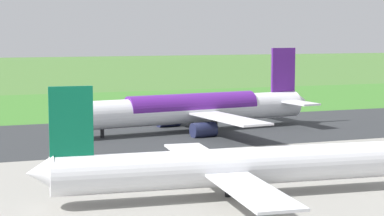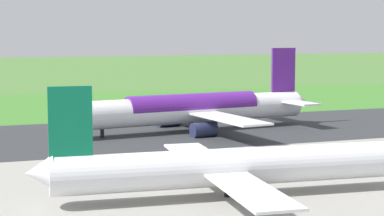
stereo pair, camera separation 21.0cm
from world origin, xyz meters
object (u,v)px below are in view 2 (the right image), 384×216
at_px(airliner_parked_mid, 225,167).
at_px(traffic_cone_orange, 136,103).
at_px(airliner_main, 194,109).
at_px(no_stopping_sign, 162,99).

relative_size(airliner_parked_mid, traffic_cone_orange, 82.69).
bearing_deg(airliner_main, traffic_cone_orange, -92.47).
bearing_deg(traffic_cone_orange, airliner_main, 87.53).
xyz_separation_m(no_stopping_sign, traffic_cone_orange, (6.69, -1.62, -1.11)).
xyz_separation_m(airliner_main, airliner_parked_mid, (14.69, 50.13, -0.73)).
xyz_separation_m(airliner_main, no_stopping_sign, (-8.85, -48.30, -2.97)).
distance_m(airliner_main, no_stopping_sign, 49.20).
height_order(airliner_main, no_stopping_sign, airliner_main).
bearing_deg(no_stopping_sign, traffic_cone_orange, -13.63).
distance_m(airliner_parked_mid, no_stopping_sign, 101.23).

